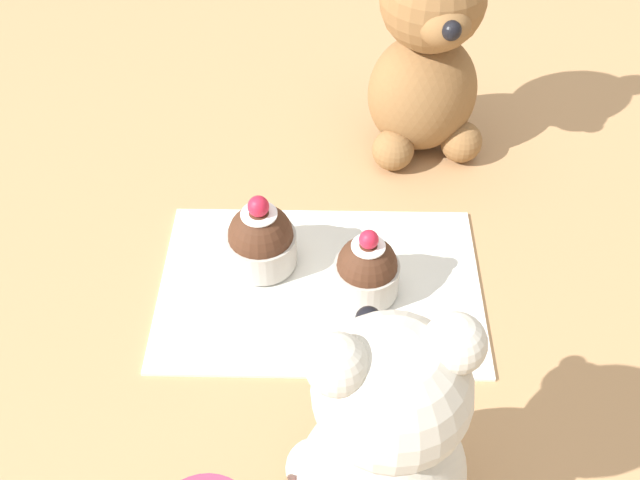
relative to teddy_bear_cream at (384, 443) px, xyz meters
The scene contains 6 objects.
ground_plane 0.21m from the teddy_bear_cream, 78.30° to the right, with size 4.00×4.00×0.00m, color tan.
knitted_placemat 0.21m from the teddy_bear_cream, 78.30° to the right, with size 0.26×0.17×0.01m, color silver.
teddy_bear_cream is the anchor object (origin of this frame).
teddy_bear_tan 0.38m from the teddy_bear_cream, 98.15° to the right, with size 0.12×0.11×0.21m.
cupcake_near_cream_bear 0.19m from the teddy_bear_cream, 89.31° to the right, with size 0.05×0.05×0.06m.
cupcake_near_tan_bear 0.24m from the teddy_bear_cream, 67.65° to the right, with size 0.06×0.06×0.07m.
Camera 1 is at (-0.01, 0.39, 0.46)m, focal length 42.00 mm.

